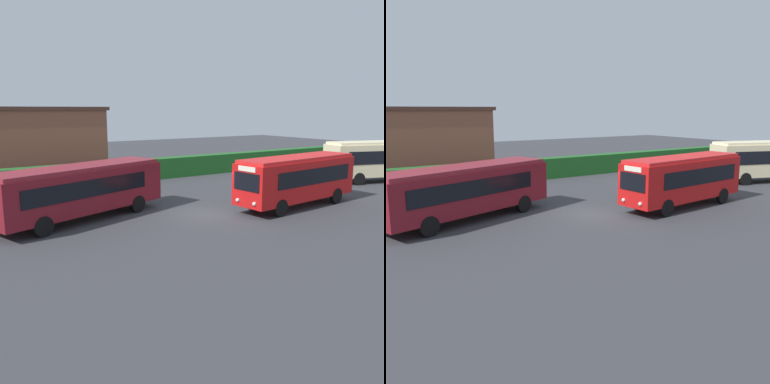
{
  "view_description": "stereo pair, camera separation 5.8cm",
  "coord_description": "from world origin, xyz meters",
  "views": [
    {
      "loc": [
        -13.61,
        -19.32,
        5.93
      ],
      "look_at": [
        -0.57,
        0.49,
        1.24
      ],
      "focal_mm": 39.37,
      "sensor_mm": 36.0,
      "label": 1
    },
    {
      "loc": [
        -13.56,
        -19.35,
        5.93
      ],
      "look_at": [
        -0.57,
        0.49,
        1.24
      ],
      "focal_mm": 39.37,
      "sensor_mm": 36.0,
      "label": 2
    }
  ],
  "objects": [
    {
      "name": "bus_maroon",
      "position": [
        -6.4,
        2.53,
        1.73
      ],
      "size": [
        10.24,
        5.5,
        2.97
      ],
      "rotation": [
        0.0,
        0.0,
        0.32
      ],
      "color": "maroon",
      "rests_on": "ground_plane"
    },
    {
      "name": "traffic_cone",
      "position": [
        -6.53,
        9.83,
        0.3
      ],
      "size": [
        0.36,
        0.36,
        0.6
      ],
      "primitive_type": "cone",
      "color": "orange",
      "rests_on": "ground_plane"
    },
    {
      "name": "person_center",
      "position": [
        20.85,
        3.83,
        0.98
      ],
      "size": [
        0.49,
        0.48,
        1.84
      ],
      "rotation": [
        0.0,
        0.0,
        2.32
      ],
      "color": "maroon",
      "rests_on": "ground_plane"
    },
    {
      "name": "ground_plane",
      "position": [
        0.0,
        0.0,
        0.0
      ],
      "size": [
        109.1,
        109.1,
        0.0
      ],
      "primitive_type": "plane",
      "color": "#38383D"
    },
    {
      "name": "bus_red",
      "position": [
        5.7,
        -1.63,
        1.8
      ],
      "size": [
        9.03,
        3.11,
        3.11
      ],
      "rotation": [
        0.0,
        0.0,
        3.23
      ],
      "color": "red",
      "rests_on": "ground_plane"
    },
    {
      "name": "bus_cream",
      "position": [
        18.75,
        0.94,
        1.91
      ],
      "size": [
        10.14,
        5.42,
        3.34
      ],
      "rotation": [
        0.0,
        0.0,
        -0.32
      ],
      "color": "beige",
      "rests_on": "ground_plane"
    },
    {
      "name": "depot_building",
      "position": [
        -5.8,
        17.62,
        3.07
      ],
      "size": [
        12.59,
        5.62,
        6.12
      ],
      "color": "brown",
      "rests_on": "ground_plane"
    },
    {
      "name": "hedge_row",
      "position": [
        0.0,
        12.43,
        0.88
      ],
      "size": [
        66.55,
        1.23,
        1.76
      ],
      "primitive_type": "cube",
      "color": "#206023",
      "rests_on": "ground_plane"
    }
  ]
}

